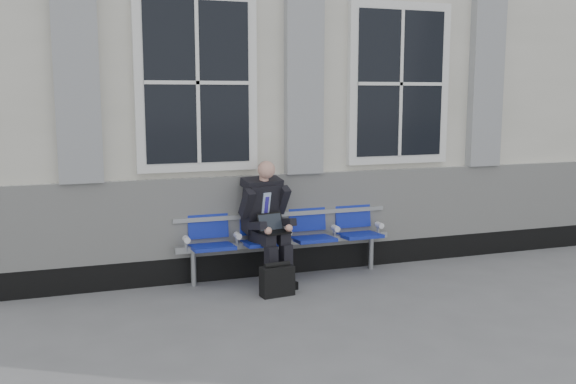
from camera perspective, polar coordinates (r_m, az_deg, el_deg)
name	(u,v)px	position (r m, az deg, el deg)	size (l,w,h in m)	color
ground	(432,299)	(6.96, 12.69, -9.30)	(70.00, 70.00, 0.00)	slate
station_building	(311,88)	(9.73, 2.05, 9.25)	(14.40, 4.40, 4.49)	silver
bench	(286,230)	(7.49, -0.19, -3.44)	(2.60, 0.47, 0.91)	#9EA0A3
businessman	(266,217)	(7.24, -1.93, -2.22)	(0.59, 0.79, 1.39)	black
briefcase	(277,280)	(6.87, -0.97, -7.85)	(0.37, 0.19, 0.37)	black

